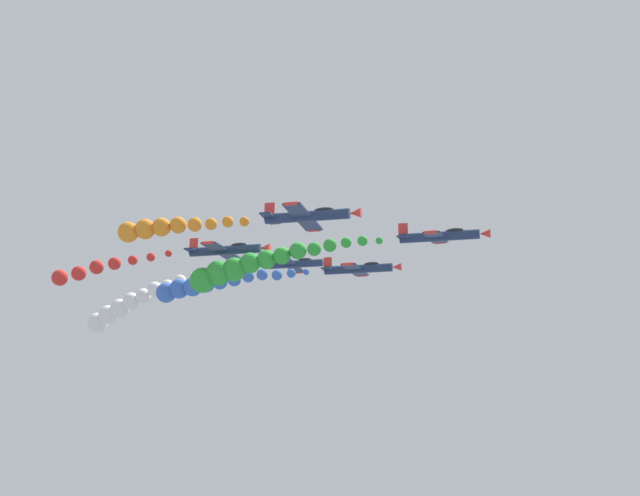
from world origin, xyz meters
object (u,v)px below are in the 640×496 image
at_px(airplane_right_inner, 309,216).
at_px(airplane_right_outer, 294,264).
at_px(airplane_lead, 441,236).
at_px(airplane_left_outer, 226,250).
at_px(airplane_left_inner, 360,269).

height_order(airplane_right_inner, airplane_right_outer, airplane_right_outer).
bearing_deg(airplane_lead, airplane_right_inner, -46.12).
xyz_separation_m(airplane_right_inner, airplane_right_outer, (-36.63, -12.01, 3.18)).
bearing_deg(airplane_left_outer, airplane_left_inner, 130.63).
distance_m(airplane_left_inner, airplane_left_outer, 18.50).
distance_m(airplane_lead, airplane_right_inner, 17.09).
bearing_deg(airplane_lead, airplane_right_outer, -135.53).
bearing_deg(airplane_left_outer, airplane_right_inner, 47.10).
height_order(airplane_left_inner, airplane_left_outer, airplane_left_outer).
height_order(airplane_lead, airplane_right_inner, airplane_right_inner).
height_order(airplane_lead, airplane_left_outer, airplane_left_outer).
distance_m(airplane_left_inner, airplane_right_outer, 17.37).
bearing_deg(airplane_right_inner, airplane_left_inner, 179.48).
height_order(airplane_right_inner, airplane_left_outer, airplane_left_outer).
bearing_deg(airplane_right_outer, airplane_lead, 44.47).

